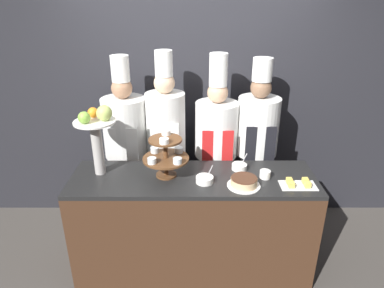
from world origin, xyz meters
The scene contains 13 objects.
wall_back centered at (0.00, 1.26, 1.40)m, with size 10.00×0.06×2.80m.
buffet_counter centered at (0.00, 0.30, 0.47)m, with size 2.00×0.60×0.94m.
tiered_stand centered at (-0.22, 0.32, 1.13)m, with size 0.37×0.37×0.37m.
fruit_pedestal centered at (-0.76, 0.37, 1.32)m, with size 0.33×0.33×0.58m.
cake_round centered at (0.39, 0.16, 0.97)m, with size 0.26×0.26×0.07m.
cup_white centered at (0.58, 0.29, 0.97)m, with size 0.09×0.09×0.06m.
cake_square_tray centered at (0.81, 0.16, 0.95)m, with size 0.28×0.15×0.05m.
serving_bowl_near centered at (0.09, 0.21, 0.96)m, with size 0.14×0.14×0.15m.
serving_bowl_far centered at (0.39, 0.43, 0.96)m, with size 0.13×0.13×0.15m.
chef_left centered at (-0.64, 0.87, 0.98)m, with size 0.41×0.41×1.82m.
chef_center_left centered at (-0.26, 0.87, 1.02)m, with size 0.37×0.37×1.86m.
chef_center_right centered at (0.22, 0.87, 0.96)m, with size 0.40×0.40×1.84m.
chef_right centered at (0.61, 0.87, 0.99)m, with size 0.39×0.39×1.80m.
Camera 1 is at (-0.01, -2.14, 2.31)m, focal length 32.00 mm.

